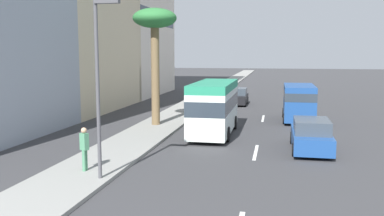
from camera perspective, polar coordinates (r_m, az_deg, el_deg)
ground_plane at (r=37.29m, az=9.89°, el=-0.06°), size 198.00×198.00×0.00m
sidewalk_right at (r=38.02m, az=-0.08°, el=0.31°), size 162.00×3.02×0.15m
lane_stripe_mid at (r=20.80m, az=8.63°, el=-5.94°), size 3.20×0.16×0.01m
lane_stripe_far at (r=31.51m, az=9.60°, el=-1.41°), size 3.20×0.16×0.01m
car_lead at (r=39.74m, az=6.11°, el=1.53°), size 4.10×1.96×1.54m
van_second at (r=30.68m, az=14.28°, el=0.97°), size 4.96×2.20×2.56m
minibus_third at (r=24.84m, az=3.03°, el=0.29°), size 6.91×2.28×3.11m
car_fourth at (r=21.61m, az=15.83°, el=-3.61°), size 4.56×1.89×1.59m
pedestrian_near_lamp at (r=17.22m, az=-14.37°, el=-5.12°), size 0.34×0.39×1.74m
palm_tree at (r=27.40m, az=-5.06°, el=10.85°), size 2.80×2.80×7.49m
street_lamp at (r=15.62m, az=-12.36°, el=5.31°), size 0.24×0.97×6.63m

